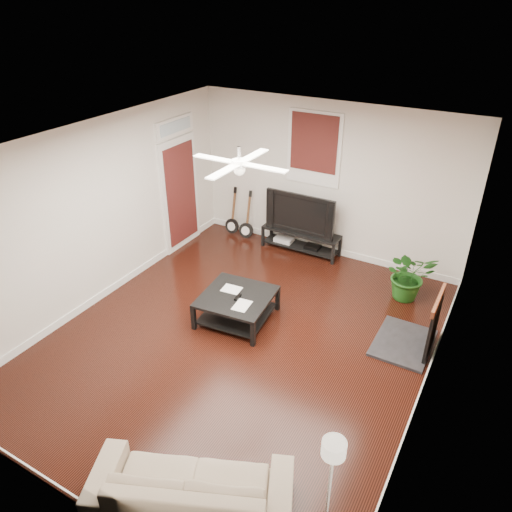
% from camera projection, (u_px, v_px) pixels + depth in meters
% --- Properties ---
extents(room, '(5.01, 6.01, 2.81)m').
position_uv_depth(room, '(241.00, 252.00, 6.25)').
color(room, black).
rests_on(room, ground).
extents(brick_accent, '(0.02, 2.20, 2.80)m').
position_uv_depth(brick_accent, '(455.00, 266.00, 5.94)').
color(brick_accent, '#9E5132').
rests_on(brick_accent, floor).
extents(fireplace, '(0.80, 1.10, 0.92)m').
position_uv_depth(fireplace, '(419.00, 321.00, 6.52)').
color(fireplace, black).
rests_on(fireplace, floor).
extents(window_back, '(1.00, 0.06, 1.30)m').
position_uv_depth(window_back, '(314.00, 149.00, 8.36)').
color(window_back, '#401511').
rests_on(window_back, wall_back).
extents(door_left, '(0.08, 1.00, 2.50)m').
position_uv_depth(door_left, '(180.00, 184.00, 8.82)').
color(door_left, white).
rests_on(door_left, wall_left).
extents(tv_stand, '(1.49, 0.40, 0.42)m').
position_uv_depth(tv_stand, '(301.00, 241.00, 9.10)').
color(tv_stand, black).
rests_on(tv_stand, floor).
extents(tv, '(1.33, 0.18, 0.77)m').
position_uv_depth(tv, '(303.00, 212.00, 8.83)').
color(tv, black).
rests_on(tv, tv_stand).
extents(coffee_table, '(1.11, 1.11, 0.42)m').
position_uv_depth(coffee_table, '(237.00, 307.00, 7.22)').
color(coffee_table, black).
rests_on(coffee_table, floor).
extents(sofa, '(2.06, 1.45, 0.56)m').
position_uv_depth(sofa, '(191.00, 486.00, 4.57)').
color(sofa, '#C1A891').
rests_on(sofa, floor).
extents(floor_lamp, '(0.34, 0.34, 1.57)m').
position_uv_depth(floor_lamp, '(327.00, 509.00, 3.84)').
color(floor_lamp, silver).
rests_on(floor_lamp, floor).
extents(potted_plant, '(0.99, 0.95, 0.84)m').
position_uv_depth(potted_plant, '(409.00, 275.00, 7.63)').
color(potted_plant, '#1B5317').
rests_on(potted_plant, floor).
extents(guitar_left, '(0.30, 0.22, 0.97)m').
position_uv_depth(guitar_left, '(232.00, 212.00, 9.60)').
color(guitar_left, black).
rests_on(guitar_left, floor).
extents(guitar_right, '(0.31, 0.23, 0.97)m').
position_uv_depth(guitar_right, '(246.00, 216.00, 9.42)').
color(guitar_right, black).
rests_on(guitar_right, floor).
extents(ceiling_fan, '(1.24, 1.24, 0.32)m').
position_uv_depth(ceiling_fan, '(239.00, 163.00, 5.66)').
color(ceiling_fan, white).
rests_on(ceiling_fan, ceiling).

